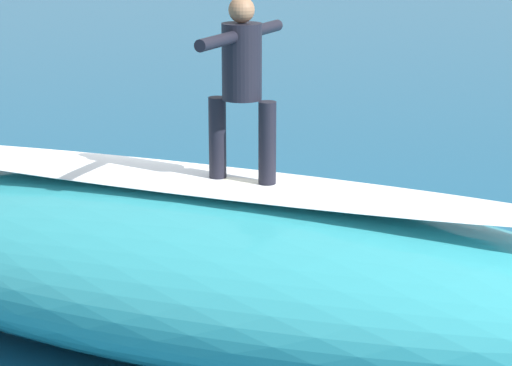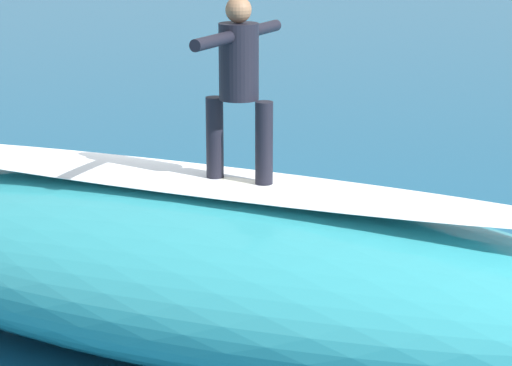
# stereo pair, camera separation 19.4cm
# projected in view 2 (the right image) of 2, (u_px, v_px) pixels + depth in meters

# --- Properties ---
(ground_plane) EXTENTS (120.00, 120.00, 0.00)m
(ground_plane) POSITION_uv_depth(u_px,v_px,m) (218.00, 266.00, 12.10)
(ground_plane) COLOR #145175
(wave_crest) EXTENTS (9.62, 5.40, 1.69)m
(wave_crest) POSITION_uv_depth(u_px,v_px,m) (191.00, 265.00, 9.72)
(wave_crest) COLOR teal
(wave_crest) RESTS_ON ground_plane
(wave_foam_lip) EXTENTS (7.76, 3.16, 0.08)m
(wave_foam_lip) POSITION_uv_depth(u_px,v_px,m) (189.00, 178.00, 9.48)
(wave_foam_lip) COLOR white
(wave_foam_lip) RESTS_ON wave_crest
(surfboard_riding) EXTENTS (1.95, 1.05, 0.08)m
(surfboard_riding) POSITION_uv_depth(u_px,v_px,m) (239.00, 184.00, 9.28)
(surfboard_riding) COLOR #EAE5C6
(surfboard_riding) RESTS_ON wave_crest
(surfer_riding) EXTENTS (0.65, 1.56, 1.69)m
(surfer_riding) POSITION_uv_depth(u_px,v_px,m) (239.00, 75.00, 9.00)
(surfer_riding) COLOR black
(surfer_riding) RESTS_ON surfboard_riding
(surfboard_paddling) EXTENTS (1.24, 2.39, 0.06)m
(surfboard_paddling) POSITION_uv_depth(u_px,v_px,m) (268.00, 250.00, 12.57)
(surfboard_paddling) COLOR silver
(surfboard_paddling) RESTS_ON ground_plane
(surfer_paddling) EXTENTS (0.83, 1.78, 0.33)m
(surfer_paddling) POSITION_uv_depth(u_px,v_px,m) (273.00, 234.00, 12.64)
(surfer_paddling) COLOR black
(surfer_paddling) RESTS_ON surfboard_paddling
(foam_patch_near) EXTENTS (1.05, 0.92, 0.11)m
(foam_patch_near) POSITION_uv_depth(u_px,v_px,m) (366.00, 230.00, 13.27)
(foam_patch_near) COLOR white
(foam_patch_near) RESTS_ON ground_plane
(foam_patch_mid) EXTENTS (0.95, 1.11, 0.14)m
(foam_patch_mid) POSITION_uv_depth(u_px,v_px,m) (436.00, 305.00, 10.76)
(foam_patch_mid) COLOR white
(foam_patch_mid) RESTS_ON ground_plane
(foam_patch_far) EXTENTS (0.91, 0.61, 0.18)m
(foam_patch_far) POSITION_uv_depth(u_px,v_px,m) (415.00, 227.00, 13.31)
(foam_patch_far) COLOR white
(foam_patch_far) RESTS_ON ground_plane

